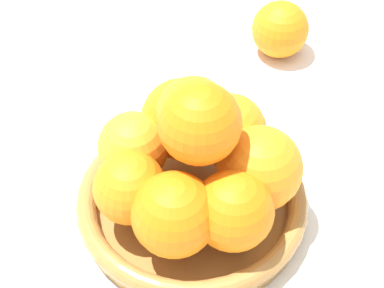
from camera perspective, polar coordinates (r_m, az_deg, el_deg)
ground_plane at (r=0.66m, az=0.00°, el=-6.10°), size 4.00×4.00×0.00m
fruit_bowl at (r=0.65m, az=0.00°, el=-5.20°), size 0.23×0.23×0.03m
orange_pile at (r=0.60m, az=0.42°, el=-1.12°), size 0.19×0.20×0.14m
stray_orange at (r=0.83m, az=7.85°, el=10.07°), size 0.07×0.07×0.07m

